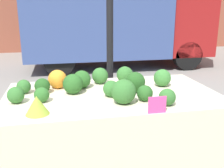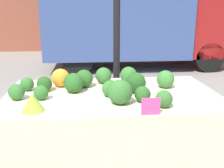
% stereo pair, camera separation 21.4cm
% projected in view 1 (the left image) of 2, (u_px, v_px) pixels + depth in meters
% --- Properties ---
extents(tent_pole, '(0.07, 0.07, 2.43)m').
position_uv_depth(tent_pole, '(110.00, 42.00, 2.71)').
color(tent_pole, black).
rests_on(tent_pole, ground_plane).
extents(parked_truck, '(4.86, 2.07, 2.57)m').
position_uv_depth(parked_truck, '(112.00, 16.00, 7.02)').
color(parked_truck, '#384C84').
rests_on(parked_truck, ground_plane).
extents(market_table, '(1.74, 0.99, 0.87)m').
position_uv_depth(market_table, '(114.00, 108.00, 2.12)').
color(market_table, beige).
rests_on(market_table, ground_plane).
extents(orange_cauliflower, '(0.16, 0.16, 0.16)m').
position_uv_depth(orange_cauliflower, '(57.00, 79.00, 2.29)').
color(orange_cauliflower, orange).
rests_on(orange_cauliflower, market_table).
extents(romanesco_head, '(0.16, 0.16, 0.13)m').
position_uv_depth(romanesco_head, '(37.00, 105.00, 1.71)').
color(romanesco_head, '#93B238').
rests_on(romanesco_head, market_table).
extents(broccoli_head_0, '(0.12, 0.12, 0.12)m').
position_uv_depth(broccoli_head_0, '(16.00, 95.00, 1.92)').
color(broccoli_head_0, '#336B2D').
rests_on(broccoli_head_0, market_table).
extents(broccoli_head_1, '(0.16, 0.16, 0.16)m').
position_uv_depth(broccoli_head_1, '(125.00, 75.00, 2.46)').
color(broccoli_head_1, '#336B2D').
rests_on(broccoli_head_1, market_table).
extents(broccoli_head_2, '(0.16, 0.16, 0.16)m').
position_uv_depth(broccoli_head_2, '(73.00, 84.00, 2.13)').
color(broccoli_head_2, '#285B23').
rests_on(broccoli_head_2, market_table).
extents(broccoli_head_3, '(0.16, 0.16, 0.16)m').
position_uv_depth(broccoli_head_3, '(162.00, 78.00, 2.34)').
color(broccoli_head_3, '#387533').
rests_on(broccoli_head_3, market_table).
extents(broccoli_head_4, '(0.15, 0.15, 0.15)m').
position_uv_depth(broccoli_head_4, '(100.00, 76.00, 2.43)').
color(broccoli_head_4, '#336B2D').
rests_on(broccoli_head_4, market_table).
extents(broccoli_head_5, '(0.12, 0.12, 0.12)m').
position_uv_depth(broccoli_head_5, '(145.00, 93.00, 1.97)').
color(broccoli_head_5, '#285B23').
rests_on(broccoli_head_5, market_table).
extents(broccoli_head_6, '(0.12, 0.12, 0.12)m').
position_uv_depth(broccoli_head_6, '(24.00, 87.00, 2.15)').
color(broccoli_head_6, '#336B2D').
rests_on(broccoli_head_6, market_table).
extents(broccoli_head_7, '(0.18, 0.18, 0.18)m').
position_uv_depth(broccoli_head_7, '(124.00, 92.00, 1.90)').
color(broccoli_head_7, '#336B2D').
rests_on(broccoli_head_7, market_table).
extents(broccoli_head_8, '(0.13, 0.13, 0.13)m').
position_uv_depth(broccoli_head_8, '(42.00, 86.00, 2.14)').
color(broccoli_head_8, '#23511E').
rests_on(broccoli_head_8, market_table).
extents(broccoli_head_9, '(0.17, 0.17, 0.17)m').
position_uv_depth(broccoli_head_9, '(135.00, 82.00, 2.18)').
color(broccoli_head_9, '#23511E').
rests_on(broccoli_head_9, market_table).
extents(broccoli_head_10, '(0.11, 0.11, 0.11)m').
position_uv_depth(broccoli_head_10, '(42.00, 95.00, 1.94)').
color(broccoli_head_10, '#2D6628').
rests_on(broccoli_head_10, market_table).
extents(broccoli_head_11, '(0.16, 0.16, 0.16)m').
position_uv_depth(broccoli_head_11, '(82.00, 79.00, 2.29)').
color(broccoli_head_11, '#285B23').
rests_on(broccoli_head_11, market_table).
extents(broccoli_head_12, '(0.12, 0.12, 0.12)m').
position_uv_depth(broccoli_head_12, '(167.00, 97.00, 1.87)').
color(broccoli_head_12, '#336B2D').
rests_on(broccoli_head_12, market_table).
extents(broccoli_head_13, '(0.13, 0.13, 0.13)m').
position_uv_depth(broccoli_head_13, '(111.00, 89.00, 2.06)').
color(broccoli_head_13, '#336B2D').
rests_on(broccoli_head_13, market_table).
extents(price_sign, '(0.13, 0.01, 0.12)m').
position_uv_depth(price_sign, '(157.00, 105.00, 1.73)').
color(price_sign, '#EF4793').
rests_on(price_sign, market_table).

